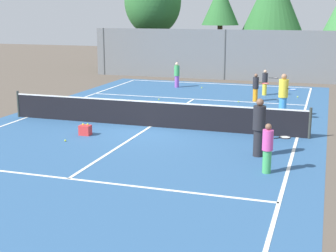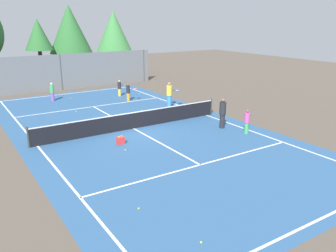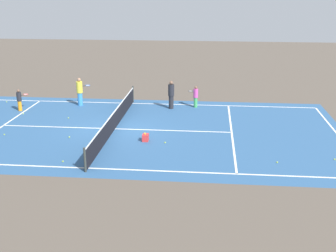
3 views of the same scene
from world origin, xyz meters
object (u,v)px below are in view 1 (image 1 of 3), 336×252
at_px(player_1, 268,147).
at_px(player_2, 283,95).
at_px(tennis_ball_7, 131,113).
at_px(tennis_ball_5, 56,112).
at_px(tennis_ball_9, 159,99).
at_px(player_4, 259,127).
at_px(tennis_ball_2, 298,97).
at_px(ball_crate, 85,130).
at_px(tennis_ball_3, 65,141).
at_px(tennis_ball_6, 239,102).
at_px(player_3, 177,75).
at_px(tennis_ball_4, 202,88).
at_px(tennis_ball_10, 273,130).
at_px(player_0, 256,87).
at_px(tennis_ball_8, 212,113).
at_px(player_5, 265,82).

distance_m(player_1, player_2, 7.55).
bearing_deg(tennis_ball_7, player_2, 11.07).
distance_m(tennis_ball_5, tennis_ball_9, 5.43).
xyz_separation_m(player_4, tennis_ball_2, (0.47, 11.22, -0.89)).
bearing_deg(tennis_ball_5, tennis_ball_7, 12.76).
relative_size(player_4, tennis_ball_7, 27.26).
xyz_separation_m(ball_crate, tennis_ball_7, (0.11, 4.03, -0.15)).
height_order(tennis_ball_3, tennis_ball_6, same).
xyz_separation_m(player_3, tennis_ball_4, (1.48, 0.13, -0.71)).
xyz_separation_m(tennis_ball_4, tennis_ball_10, (5.07, -9.33, 0.00)).
relative_size(tennis_ball_7, tennis_ball_9, 1.00).
bearing_deg(player_1, tennis_ball_7, 136.47).
bearing_deg(player_0, player_2, -64.77).
distance_m(player_0, tennis_ball_7, 6.68).
bearing_deg(player_4, tennis_ball_4, 111.37).
xyz_separation_m(player_1, tennis_ball_9, (-6.55, 9.86, -0.69)).
distance_m(player_2, tennis_ball_9, 6.74).
bearing_deg(player_1, tennis_ball_8, 113.85).
height_order(player_5, tennis_ball_8, player_5).
relative_size(tennis_ball_3, tennis_ball_4, 1.00).
relative_size(player_0, tennis_ball_3, 20.78).
relative_size(player_3, tennis_ball_4, 22.02).
xyz_separation_m(tennis_ball_3, tennis_ball_4, (1.51, 13.05, 0.00)).
distance_m(player_1, tennis_ball_4, 15.33).
distance_m(player_0, tennis_ball_4, 4.93).
height_order(player_5, tennis_ball_4, player_5).
xyz_separation_m(player_5, tennis_ball_8, (-1.58, -5.56, -0.66)).
relative_size(player_1, player_2, 0.76).
height_order(player_0, player_5, player_0).
height_order(player_0, ball_crate, player_0).
distance_m(player_1, tennis_ball_5, 11.36).
xyz_separation_m(tennis_ball_3, tennis_ball_8, (3.70, 6.17, 0.00)).
relative_size(player_2, tennis_ball_5, 27.80).
xyz_separation_m(tennis_ball_2, tennis_ball_6, (-2.66, -2.27, 0.00)).
bearing_deg(tennis_ball_2, player_1, -90.02).
bearing_deg(tennis_ball_3, tennis_ball_8, 59.07).
height_order(tennis_ball_7, tennis_ball_9, same).
bearing_deg(player_5, player_0, -95.64).
height_order(tennis_ball_2, tennis_ball_4, same).
distance_m(player_2, player_5, 5.63).
bearing_deg(player_4, tennis_ball_5, 156.80).
xyz_separation_m(player_1, player_5, (-1.70, 12.98, -0.03)).
bearing_deg(player_2, tennis_ball_5, -168.35).
height_order(ball_crate, tennis_ball_9, ball_crate).
distance_m(player_0, tennis_ball_9, 4.83).
xyz_separation_m(player_5, tennis_ball_3, (-5.28, -11.73, -0.66)).
distance_m(player_1, player_3, 15.78).
bearing_deg(player_1, player_4, 106.96).
distance_m(player_0, tennis_ball_3, 10.98).
bearing_deg(tennis_ball_8, tennis_ball_5, -164.32).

